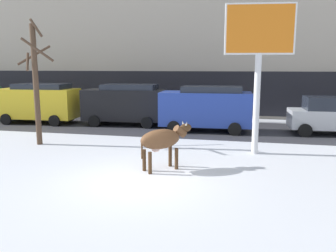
{
  "coord_description": "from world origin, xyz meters",
  "views": [
    {
      "loc": [
        2.95,
        -9.2,
        3.32
      ],
      "look_at": [
        0.19,
        3.25,
        1.1
      ],
      "focal_mm": 36.83,
      "sensor_mm": 36.0,
      "label": 1
    }
  ],
  "objects_px": {
    "billboard": "(259,39)",
    "pedestrian_far_left": "(99,104)",
    "car_silver_hatchback": "(326,116)",
    "car_black_van": "(125,103)",
    "pedestrian_near_billboard": "(235,107)",
    "car_blue_van": "(206,107)",
    "pedestrian_by_cars": "(172,106)",
    "cow_brown": "(162,140)",
    "car_yellow_van": "(39,102)",
    "bare_tree_right_lot": "(36,80)"
  },
  "relations": [
    {
      "from": "billboard",
      "to": "pedestrian_far_left",
      "type": "height_order",
      "value": "billboard"
    },
    {
      "from": "billboard",
      "to": "car_silver_hatchback",
      "type": "xyz_separation_m",
      "value": [
        3.48,
        4.63,
        -3.39
      ]
    },
    {
      "from": "car_black_van",
      "to": "pedestrian_far_left",
      "type": "bearing_deg",
      "value": 137.47
    },
    {
      "from": "pedestrian_near_billboard",
      "to": "car_blue_van",
      "type": "bearing_deg",
      "value": -111.87
    },
    {
      "from": "car_blue_van",
      "to": "pedestrian_by_cars",
      "type": "bearing_deg",
      "value": 125.79
    },
    {
      "from": "cow_brown",
      "to": "pedestrian_by_cars",
      "type": "distance_m",
      "value": 10.69
    },
    {
      "from": "billboard",
      "to": "pedestrian_far_left",
      "type": "bearing_deg",
      "value": 141.79
    },
    {
      "from": "pedestrian_by_cars",
      "to": "pedestrian_far_left",
      "type": "distance_m",
      "value": 4.95
    },
    {
      "from": "pedestrian_far_left",
      "to": "car_yellow_van",
      "type": "bearing_deg",
      "value": -129.49
    },
    {
      "from": "pedestrian_by_cars",
      "to": "bare_tree_right_lot",
      "type": "height_order",
      "value": "bare_tree_right_lot"
    },
    {
      "from": "cow_brown",
      "to": "car_yellow_van",
      "type": "relative_size",
      "value": 0.35
    },
    {
      "from": "car_blue_van",
      "to": "pedestrian_far_left",
      "type": "height_order",
      "value": "car_blue_van"
    },
    {
      "from": "billboard",
      "to": "car_black_van",
      "type": "height_order",
      "value": "billboard"
    },
    {
      "from": "pedestrian_by_cars",
      "to": "pedestrian_far_left",
      "type": "height_order",
      "value": "same"
    },
    {
      "from": "car_yellow_van",
      "to": "pedestrian_far_left",
      "type": "bearing_deg",
      "value": 50.51
    },
    {
      "from": "pedestrian_far_left",
      "to": "car_black_van",
      "type": "bearing_deg",
      "value": -42.53
    },
    {
      "from": "pedestrian_near_billboard",
      "to": "car_silver_hatchback",
      "type": "bearing_deg",
      "value": -34.76
    },
    {
      "from": "pedestrian_far_left",
      "to": "car_blue_van",
      "type": "bearing_deg",
      "value": -24.9
    },
    {
      "from": "cow_brown",
      "to": "bare_tree_right_lot",
      "type": "distance_m",
      "value": 6.74
    },
    {
      "from": "car_black_van",
      "to": "cow_brown",
      "type": "bearing_deg",
      "value": -63.05
    },
    {
      "from": "cow_brown",
      "to": "car_yellow_van",
      "type": "height_order",
      "value": "car_yellow_van"
    },
    {
      "from": "cow_brown",
      "to": "car_black_van",
      "type": "relative_size",
      "value": 0.35
    },
    {
      "from": "billboard",
      "to": "pedestrian_near_billboard",
      "type": "bearing_deg",
      "value": 97.19
    },
    {
      "from": "billboard",
      "to": "bare_tree_right_lot",
      "type": "relative_size",
      "value": 1.07
    },
    {
      "from": "pedestrian_far_left",
      "to": "bare_tree_right_lot",
      "type": "distance_m",
      "value": 8.32
    },
    {
      "from": "pedestrian_far_left",
      "to": "cow_brown",
      "type": "bearing_deg",
      "value": -57.03
    },
    {
      "from": "car_yellow_van",
      "to": "car_black_van",
      "type": "bearing_deg",
      "value": 4.91
    },
    {
      "from": "car_yellow_van",
      "to": "pedestrian_far_left",
      "type": "height_order",
      "value": "car_yellow_van"
    },
    {
      "from": "pedestrian_near_billboard",
      "to": "cow_brown",
      "type": "bearing_deg",
      "value": -100.8
    },
    {
      "from": "billboard",
      "to": "car_yellow_van",
      "type": "height_order",
      "value": "billboard"
    },
    {
      "from": "billboard",
      "to": "bare_tree_right_lot",
      "type": "xyz_separation_m",
      "value": [
        -9.01,
        -0.35,
        -1.57
      ]
    },
    {
      "from": "car_silver_hatchback",
      "to": "pedestrian_near_billboard",
      "type": "bearing_deg",
      "value": 145.24
    },
    {
      "from": "billboard",
      "to": "car_yellow_van",
      "type": "relative_size",
      "value": 1.19
    },
    {
      "from": "billboard",
      "to": "car_silver_hatchback",
      "type": "height_order",
      "value": "billboard"
    },
    {
      "from": "car_blue_van",
      "to": "pedestrian_far_left",
      "type": "distance_m",
      "value": 8.22
    },
    {
      "from": "car_silver_hatchback",
      "to": "bare_tree_right_lot",
      "type": "distance_m",
      "value": 13.57
    },
    {
      "from": "cow_brown",
      "to": "pedestrian_far_left",
      "type": "relative_size",
      "value": 0.96
    },
    {
      "from": "car_black_van",
      "to": "billboard",
      "type": "bearing_deg",
      "value": -36.36
    },
    {
      "from": "cow_brown",
      "to": "car_black_van",
      "type": "distance_m",
      "value": 8.96
    },
    {
      "from": "car_yellow_van",
      "to": "bare_tree_right_lot",
      "type": "relative_size",
      "value": 0.9
    },
    {
      "from": "car_black_van",
      "to": "pedestrian_by_cars",
      "type": "bearing_deg",
      "value": 49.21
    },
    {
      "from": "pedestrian_near_billboard",
      "to": "pedestrian_by_cars",
      "type": "relative_size",
      "value": 1.0
    },
    {
      "from": "bare_tree_right_lot",
      "to": "pedestrian_far_left",
      "type": "bearing_deg",
      "value": 95.65
    },
    {
      "from": "cow_brown",
      "to": "pedestrian_far_left",
      "type": "xyz_separation_m",
      "value": [
        -6.83,
        10.52,
        -0.11
      ]
    },
    {
      "from": "car_black_van",
      "to": "bare_tree_right_lot",
      "type": "distance_m",
      "value": 6.06
    },
    {
      "from": "billboard",
      "to": "car_blue_van",
      "type": "xyz_separation_m",
      "value": [
        -2.36,
        4.26,
        -3.07
      ]
    },
    {
      "from": "car_yellow_van",
      "to": "car_black_van",
      "type": "height_order",
      "value": "same"
    },
    {
      "from": "cow_brown",
      "to": "car_blue_van",
      "type": "bearing_deg",
      "value": 84.99
    },
    {
      "from": "bare_tree_right_lot",
      "to": "pedestrian_near_billboard",
      "type": "bearing_deg",
      "value": 45.11
    },
    {
      "from": "pedestrian_near_billboard",
      "to": "pedestrian_by_cars",
      "type": "height_order",
      "value": "same"
    }
  ]
}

